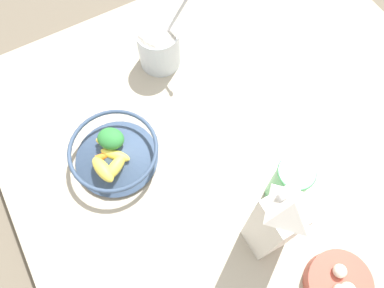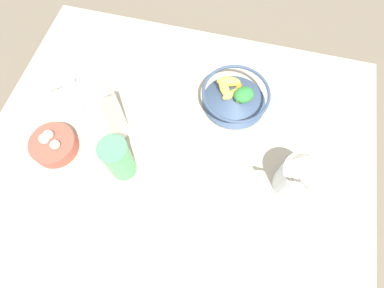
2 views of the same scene
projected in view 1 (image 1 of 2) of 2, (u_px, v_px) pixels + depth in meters
name	position (u px, v px, depth m)	size (l,w,h in m)	color
ground_plane	(250.00, 153.00, 0.98)	(6.00, 6.00, 0.00)	#665B4C
countertop	(252.00, 150.00, 0.96)	(1.18, 1.18, 0.04)	#B2A893
fruit_bowl	(114.00, 153.00, 0.89)	(0.21, 0.21, 0.09)	#384C6B
milk_carton	(276.00, 224.00, 0.71)	(0.07, 0.07, 0.29)	silver
yogurt_tub	(159.00, 45.00, 0.99)	(0.16, 0.11, 0.26)	silver
drinking_cup	(288.00, 184.00, 0.82)	(0.08, 0.08, 0.16)	#4CB266
garlic_bowl	(338.00, 283.00, 0.78)	(0.14, 0.14, 0.07)	#B24C3D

